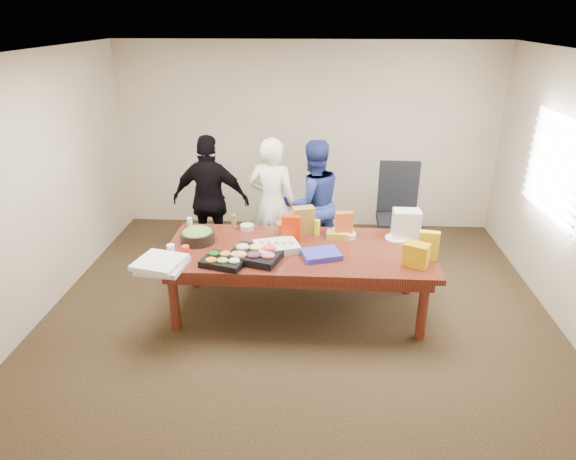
# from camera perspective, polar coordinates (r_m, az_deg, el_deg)

# --- Properties ---
(floor) EXTENTS (5.50, 5.00, 0.02)m
(floor) POSITION_cam_1_polar(r_m,az_deg,el_deg) (5.68, 1.16, -9.05)
(floor) COLOR #47301E
(floor) RESTS_ON ground
(ceiling) EXTENTS (5.50, 5.00, 0.02)m
(ceiling) POSITION_cam_1_polar(r_m,az_deg,el_deg) (4.80, 1.44, 19.51)
(ceiling) COLOR white
(ceiling) RESTS_ON wall_back
(wall_back) EXTENTS (5.50, 0.04, 2.70)m
(wall_back) POSITION_cam_1_polar(r_m,az_deg,el_deg) (7.48, 2.12, 10.39)
(wall_back) COLOR beige
(wall_back) RESTS_ON floor
(wall_front) EXTENTS (5.50, 0.04, 2.70)m
(wall_front) POSITION_cam_1_polar(r_m,az_deg,el_deg) (2.85, -0.92, -13.00)
(wall_front) COLOR beige
(wall_front) RESTS_ON floor
(wall_left) EXTENTS (0.04, 5.00, 2.70)m
(wall_left) POSITION_cam_1_polar(r_m,az_deg,el_deg) (5.86, -26.74, 4.14)
(wall_left) COLOR beige
(wall_left) RESTS_ON floor
(window_panel) EXTENTS (0.03, 1.40, 1.10)m
(window_panel) POSITION_cam_1_polar(r_m,az_deg,el_deg) (6.14, 27.99, 6.18)
(window_panel) COLOR white
(window_panel) RESTS_ON wall_right
(window_blinds) EXTENTS (0.04, 1.36, 1.00)m
(window_blinds) POSITION_cam_1_polar(r_m,az_deg,el_deg) (6.13, 27.65, 6.21)
(window_blinds) COLOR beige
(window_blinds) RESTS_ON wall_right
(conference_table) EXTENTS (2.80, 1.20, 0.75)m
(conference_table) POSITION_cam_1_polar(r_m,az_deg,el_deg) (5.48, 1.20, -5.66)
(conference_table) COLOR #4C1C0F
(conference_table) RESTS_ON floor
(office_chair) EXTENTS (0.64, 0.64, 1.23)m
(office_chair) POSITION_cam_1_polar(r_m,az_deg,el_deg) (6.62, 12.41, 1.40)
(office_chair) COLOR black
(office_chair) RESTS_ON floor
(person_center) EXTENTS (0.70, 0.55, 1.69)m
(person_center) POSITION_cam_1_polar(r_m,az_deg,el_deg) (6.26, -1.78, 2.93)
(person_center) COLOR white
(person_center) RESTS_ON floor
(person_right) EXTENTS (0.96, 0.87, 1.63)m
(person_right) POSITION_cam_1_polar(r_m,az_deg,el_deg) (6.39, 2.81, 3.04)
(person_right) COLOR navy
(person_right) RESTS_ON floor
(person_left) EXTENTS (1.01, 0.49, 1.68)m
(person_left) POSITION_cam_1_polar(r_m,az_deg,el_deg) (6.47, -8.72, 3.30)
(person_left) COLOR black
(person_left) RESTS_ON floor
(veggie_tray) EXTENTS (0.48, 0.42, 0.06)m
(veggie_tray) POSITION_cam_1_polar(r_m,az_deg,el_deg) (5.02, -7.23, -3.50)
(veggie_tray) COLOR black
(veggie_tray) RESTS_ON conference_table
(fruit_tray) EXTENTS (0.60, 0.52, 0.08)m
(fruit_tray) POSITION_cam_1_polar(r_m,az_deg,el_deg) (5.08, -3.74, -2.91)
(fruit_tray) COLOR black
(fruit_tray) RESTS_ON conference_table
(sheet_cake) EXTENTS (0.52, 0.46, 0.08)m
(sheet_cake) POSITION_cam_1_polar(r_m,az_deg,el_deg) (5.25, -1.29, -1.92)
(sheet_cake) COLOR beige
(sheet_cake) RESTS_ON conference_table
(salad_bowl) EXTENTS (0.38, 0.38, 0.12)m
(salad_bowl) POSITION_cam_1_polar(r_m,az_deg,el_deg) (5.52, -10.20, -0.74)
(salad_bowl) COLOR black
(salad_bowl) RESTS_ON conference_table
(chip_bag_blue) EXTENTS (0.44, 0.39, 0.06)m
(chip_bag_blue) POSITION_cam_1_polar(r_m,az_deg,el_deg) (5.13, 3.76, -2.77)
(chip_bag_blue) COLOR #3031AA
(chip_bag_blue) RESTS_ON conference_table
(chip_bag_red) EXTENTS (0.20, 0.09, 0.29)m
(chip_bag_red) POSITION_cam_1_polar(r_m,az_deg,el_deg) (5.42, 0.36, 0.13)
(chip_bag_red) COLOR #C72600
(chip_bag_red) RESTS_ON conference_table
(chip_bag_yellow) EXTENTS (0.21, 0.11, 0.30)m
(chip_bag_yellow) POSITION_cam_1_polar(r_m,az_deg,el_deg) (5.21, 15.60, -1.70)
(chip_bag_yellow) COLOR yellow
(chip_bag_yellow) RESTS_ON conference_table
(chip_bag_orange) EXTENTS (0.21, 0.12, 0.30)m
(chip_bag_orange) POSITION_cam_1_polar(r_m,az_deg,el_deg) (5.53, 6.33, 0.56)
(chip_bag_orange) COLOR #C55D25
(chip_bag_orange) RESTS_ON conference_table
(mayo_jar) EXTENTS (0.11, 0.11, 0.15)m
(mayo_jar) POSITION_cam_1_polar(r_m,az_deg,el_deg) (5.66, 0.53, 0.42)
(mayo_jar) COLOR white
(mayo_jar) RESTS_ON conference_table
(mustard_bottle) EXTENTS (0.07, 0.07, 0.18)m
(mustard_bottle) POSITION_cam_1_polar(r_m,az_deg,el_deg) (5.61, 3.30, 0.30)
(mustard_bottle) COLOR #E6ED12
(mustard_bottle) RESTS_ON conference_table
(dressing_bottle) EXTENTS (0.06, 0.06, 0.18)m
(dressing_bottle) POSITION_cam_1_polar(r_m,az_deg,el_deg) (5.78, -6.15, 0.93)
(dressing_bottle) COLOR olive
(dressing_bottle) RESTS_ON conference_table
(ranch_bottle) EXTENTS (0.07, 0.07, 0.18)m
(ranch_bottle) POSITION_cam_1_polar(r_m,az_deg,el_deg) (5.76, -11.04, 0.55)
(ranch_bottle) COLOR #F2F2CC
(ranch_bottle) RESTS_ON conference_table
(banana_bunch) EXTENTS (0.25, 0.16, 0.08)m
(banana_bunch) POSITION_cam_1_polar(r_m,az_deg,el_deg) (5.55, 5.63, -0.58)
(banana_bunch) COLOR gold
(banana_bunch) RESTS_ON conference_table
(bread_loaf) EXTENTS (0.36, 0.24, 0.13)m
(bread_loaf) POSITION_cam_1_polar(r_m,az_deg,el_deg) (5.67, 0.31, 0.36)
(bread_loaf) COLOR #9F5830
(bread_loaf) RESTS_ON conference_table
(kraft_bag) EXTENTS (0.27, 0.20, 0.31)m
(kraft_bag) POSITION_cam_1_polar(r_m,az_deg,el_deg) (5.61, 1.75, 1.10)
(kraft_bag) COLOR olive
(kraft_bag) RESTS_ON conference_table
(red_cup) EXTENTS (0.09, 0.09, 0.11)m
(red_cup) POSITION_cam_1_polar(r_m,az_deg,el_deg) (5.24, -11.51, -2.31)
(red_cup) COLOR red
(red_cup) RESTS_ON conference_table
(clear_cup_a) EXTENTS (0.09, 0.09, 0.11)m
(clear_cup_a) POSITION_cam_1_polar(r_m,az_deg,el_deg) (5.29, -13.10, -2.19)
(clear_cup_a) COLOR white
(clear_cup_a) RESTS_ON conference_table
(clear_cup_b) EXTENTS (0.10, 0.10, 0.12)m
(clear_cup_b) POSITION_cam_1_polar(r_m,az_deg,el_deg) (5.56, -11.45, -0.69)
(clear_cup_b) COLOR silver
(clear_cup_b) RESTS_ON conference_table
(pizza_box_lower) EXTENTS (0.47, 0.47, 0.05)m
(pizza_box_lower) POSITION_cam_1_polar(r_m,az_deg,el_deg) (5.05, -13.97, -3.95)
(pizza_box_lower) COLOR silver
(pizza_box_lower) RESTS_ON conference_table
(pizza_box_upper) EXTENTS (0.51, 0.51, 0.05)m
(pizza_box_upper) POSITION_cam_1_polar(r_m,az_deg,el_deg) (5.02, -14.34, -3.55)
(pizza_box_upper) COLOR white
(pizza_box_upper) RESTS_ON pizza_box_lower
(plate_a) EXTENTS (0.32, 0.32, 0.01)m
(plate_a) POSITION_cam_1_polar(r_m,az_deg,el_deg) (5.66, 12.19, -0.89)
(plate_a) COLOR white
(plate_a) RESTS_ON conference_table
(plate_b) EXTENTS (0.24, 0.24, 0.02)m
(plate_b) POSITION_cam_1_polar(r_m,az_deg,el_deg) (5.78, 6.28, 0.05)
(plate_b) COLOR white
(plate_b) RESTS_ON conference_table
(dip_bowl_a) EXTENTS (0.18, 0.18, 0.06)m
(dip_bowl_a) POSITION_cam_1_polar(r_m,az_deg,el_deg) (5.58, 6.93, -0.62)
(dip_bowl_a) COLOR white
(dip_bowl_a) RESTS_ON conference_table
(dip_bowl_b) EXTENTS (0.19, 0.19, 0.06)m
(dip_bowl_b) POSITION_cam_1_polar(r_m,az_deg,el_deg) (5.77, -4.64, 0.31)
(dip_bowl_b) COLOR beige
(dip_bowl_b) RESTS_ON conference_table
(grocery_bag_white) EXTENTS (0.29, 0.21, 0.31)m
(grocery_bag_white) POSITION_cam_1_polar(r_m,az_deg,el_deg) (5.67, 13.23, 0.69)
(grocery_bag_white) COLOR silver
(grocery_bag_white) RESTS_ON conference_table
(grocery_bag_yellow) EXTENTS (0.28, 0.24, 0.23)m
(grocery_bag_yellow) POSITION_cam_1_polar(r_m,az_deg,el_deg) (5.07, 14.32, -2.73)
(grocery_bag_yellow) COLOR #DD9F06
(grocery_bag_yellow) RESTS_ON conference_table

